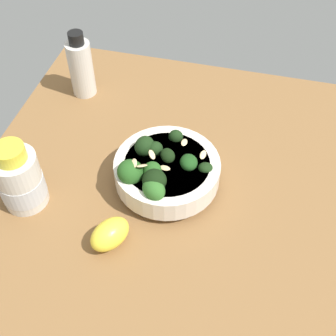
{
  "coord_description": "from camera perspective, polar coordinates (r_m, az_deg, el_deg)",
  "views": [
    {
      "loc": [
        -48.93,
        -11.97,
        59.48
      ],
      "look_at": [
        -1.84,
        -0.16,
        4.0
      ],
      "focal_mm": 47.59,
      "sensor_mm": 36.0,
      "label": 1
    }
  ],
  "objects": [
    {
      "name": "ground_plane",
      "position": [
        0.79,
        0.21,
        -1.82
      ],
      "size": [
        66.57,
        66.57,
        3.82
      ],
      "primitive_type": "cube",
      "color": "brown"
    },
    {
      "name": "bowl_of_broccoli",
      "position": [
        0.74,
        -0.31,
        -0.31
      ],
      "size": [
        17.73,
        17.66,
        8.87
      ],
      "color": "silver",
      "rests_on": "ground_plane"
    },
    {
      "name": "lemon_wedge",
      "position": [
        0.69,
        -7.46,
        -8.39
      ],
      "size": [
        8.03,
        7.24,
        4.44
      ],
      "primitive_type": "ellipsoid",
      "rotation": [
        0.0,
        0.0,
        2.61
      ],
      "color": "yellow",
      "rests_on": "ground_plane"
    },
    {
      "name": "bottle_tall",
      "position": [
        0.92,
        -11.09,
        12.6
      ],
      "size": [
        4.81,
        4.81,
        13.91
      ],
      "color": "beige",
      "rests_on": "ground_plane"
    },
    {
      "name": "bottle_short",
      "position": [
        0.74,
        -18.42,
        -1.47
      ],
      "size": [
        7.33,
        7.33,
        12.48
      ],
      "color": "beige",
      "rests_on": "ground_plane"
    }
  ]
}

